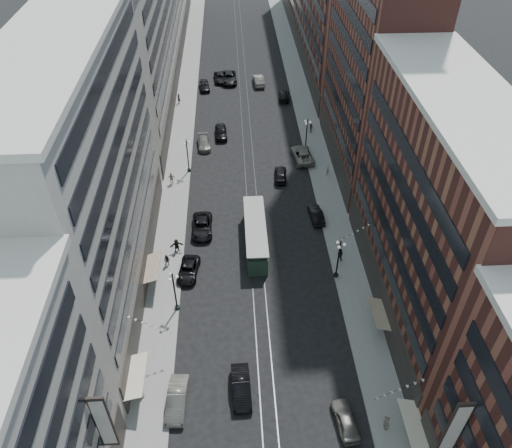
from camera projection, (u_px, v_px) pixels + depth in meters
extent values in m
plane|color=black|center=(248.00, 152.00, 80.02)|extent=(220.00, 220.00, 0.00)
cube|color=gray|center=(183.00, 123.00, 87.14)|extent=(4.00, 180.00, 0.15)
cube|color=gray|center=(308.00, 120.00, 88.04)|extent=(4.00, 180.00, 0.15)
cube|color=#2D2D33|center=(242.00, 122.00, 87.60)|extent=(0.12, 180.00, 0.02)
cube|color=#2D2D33|center=(250.00, 122.00, 87.66)|extent=(0.12, 180.00, 0.02)
cube|color=#9E998C|center=(88.00, 182.00, 49.70)|extent=(8.00, 36.00, 28.00)
cube|color=#9E998C|center=(154.00, 1.00, 98.35)|extent=(8.00, 90.00, 26.00)
cube|color=brown|center=(435.00, 218.00, 48.57)|extent=(8.00, 30.00, 24.00)
cube|color=brown|center=(380.00, 26.00, 64.09)|extent=(8.00, 26.00, 42.00)
cylinder|color=black|center=(177.00, 307.00, 55.07)|extent=(0.56, 0.56, 0.30)
cylinder|color=black|center=(175.00, 292.00, 53.48)|extent=(0.18, 0.18, 5.20)
sphere|color=black|center=(172.00, 274.00, 51.67)|extent=(0.24, 0.24, 0.24)
sphere|color=white|center=(177.00, 277.00, 51.95)|extent=(0.36, 0.36, 0.36)
sphere|color=white|center=(171.00, 274.00, 52.22)|extent=(0.36, 0.36, 0.36)
sphere|color=white|center=(170.00, 280.00, 51.63)|extent=(0.36, 0.36, 0.36)
cylinder|color=black|center=(189.00, 170.00, 75.64)|extent=(0.56, 0.56, 0.30)
cylinder|color=black|center=(188.00, 156.00, 74.06)|extent=(0.18, 0.18, 5.20)
sphere|color=black|center=(186.00, 140.00, 72.25)|extent=(0.24, 0.24, 0.24)
sphere|color=white|center=(189.00, 142.00, 72.52)|extent=(0.36, 0.36, 0.36)
sphere|color=white|center=(185.00, 141.00, 72.79)|extent=(0.36, 0.36, 0.36)
sphere|color=white|center=(185.00, 144.00, 72.20)|extent=(0.36, 0.36, 0.36)
cylinder|color=black|center=(336.00, 275.00, 58.87)|extent=(0.56, 0.56, 0.30)
cylinder|color=black|center=(338.00, 260.00, 57.28)|extent=(0.18, 0.18, 5.20)
sphere|color=black|center=(341.00, 242.00, 55.47)|extent=(0.24, 0.24, 0.24)
sphere|color=white|center=(344.00, 244.00, 55.75)|extent=(0.36, 0.36, 0.36)
sphere|color=white|center=(338.00, 242.00, 56.02)|extent=(0.36, 0.36, 0.36)
sphere|color=white|center=(339.00, 247.00, 55.43)|extent=(0.36, 0.36, 0.36)
cylinder|color=black|center=(305.00, 149.00, 80.20)|extent=(0.56, 0.56, 0.30)
cylinder|color=black|center=(306.00, 136.00, 78.62)|extent=(0.18, 0.18, 5.20)
sphere|color=black|center=(308.00, 120.00, 76.81)|extent=(0.24, 0.24, 0.24)
sphere|color=white|center=(310.00, 122.00, 77.08)|extent=(0.36, 0.36, 0.36)
sphere|color=white|center=(306.00, 121.00, 77.35)|extent=(0.36, 0.36, 0.36)
sphere|color=white|center=(306.00, 123.00, 76.76)|extent=(0.36, 0.36, 0.36)
cube|color=#24382B|center=(255.00, 237.00, 62.61)|extent=(2.39, 11.46, 2.48)
cube|color=gray|center=(255.00, 227.00, 61.62)|extent=(1.53, 10.51, 0.57)
cube|color=gray|center=(255.00, 225.00, 61.38)|extent=(2.58, 11.65, 0.14)
cylinder|color=black|center=(257.00, 266.00, 59.92)|extent=(2.20, 0.67, 0.67)
cylinder|color=black|center=(254.00, 220.00, 66.47)|extent=(2.20, 0.67, 0.67)
imported|color=slate|center=(177.00, 400.00, 46.00)|extent=(2.04, 5.08, 1.64)
imported|color=black|center=(188.00, 270.00, 58.95)|extent=(2.85, 5.09, 1.34)
imported|color=#615D56|center=(346.00, 420.00, 44.55)|extent=(2.28, 4.58, 1.50)
imported|color=black|center=(241.00, 387.00, 46.98)|extent=(1.94, 5.01, 1.63)
imported|color=beige|center=(139.00, 391.00, 46.37)|extent=(1.05, 0.82, 1.90)
imported|color=black|center=(167.00, 260.00, 59.80)|extent=(0.87, 0.67, 1.59)
imported|color=#B7A998|center=(387.00, 423.00, 43.97)|extent=(0.60, 1.16, 1.91)
imported|color=black|center=(202.00, 226.00, 64.85)|extent=(2.63, 5.63, 1.56)
imported|color=#615E56|center=(204.00, 143.00, 80.84)|extent=(2.49, 5.04, 1.41)
imported|color=black|center=(204.00, 85.00, 97.13)|extent=(2.35, 4.77, 1.56)
imported|color=black|center=(316.00, 215.00, 66.77)|extent=(1.91, 4.50, 1.44)
imported|color=gray|center=(302.00, 155.00, 77.95)|extent=(3.44, 6.37, 1.70)
imported|color=black|center=(284.00, 96.00, 93.89)|extent=(2.38, 5.01, 1.41)
imported|color=black|center=(221.00, 132.00, 83.27)|extent=(2.17, 4.96, 1.66)
imported|color=slate|center=(259.00, 80.00, 98.73)|extent=(2.20, 5.35, 1.72)
imported|color=black|center=(177.00, 245.00, 61.66)|extent=(1.76, 0.90, 1.82)
imported|color=#A39E87|center=(172.00, 178.00, 72.65)|extent=(1.10, 0.52, 1.86)
imported|color=black|center=(340.00, 254.00, 60.52)|extent=(0.93, 0.84, 1.70)
imported|color=#B5A896|center=(327.00, 170.00, 74.52)|extent=(0.68, 0.65, 1.56)
imported|color=black|center=(311.00, 128.00, 84.17)|extent=(1.06, 0.66, 1.53)
imported|color=black|center=(229.00, 78.00, 99.63)|extent=(3.08, 6.31, 1.73)
imported|color=black|center=(281.00, 174.00, 73.96)|extent=(2.17, 4.61, 1.53)
imported|color=black|center=(220.00, 78.00, 100.08)|extent=(2.81, 5.29, 1.41)
imported|color=black|center=(179.00, 98.00, 92.21)|extent=(0.74, 0.80, 1.84)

